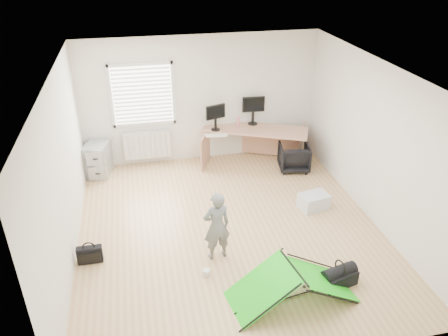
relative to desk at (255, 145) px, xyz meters
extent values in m
plane|color=tan|center=(-1.10, -2.35, -0.38)|extent=(5.50, 5.50, 0.00)
cube|color=silver|center=(-1.10, 0.40, 0.97)|extent=(5.00, 0.02, 2.70)
cube|color=silver|center=(-2.30, 0.36, 1.17)|extent=(1.20, 0.06, 1.20)
cube|color=silver|center=(-2.30, 0.32, 0.07)|extent=(1.00, 0.12, 0.60)
cube|color=tan|center=(0.00, 0.00, 0.00)|extent=(2.31, 1.57, 0.76)
cube|color=#9A9E9F|center=(-3.33, 0.06, -0.04)|extent=(0.60, 0.70, 0.69)
cube|color=black|center=(-0.84, 0.11, 0.59)|extent=(0.44, 0.22, 0.42)
cube|color=black|center=(0.01, 0.26, 0.61)|extent=(0.49, 0.13, 0.46)
cube|color=beige|center=(-0.88, -0.20, 0.39)|extent=(0.47, 0.21, 0.02)
cylinder|color=#CF7481|center=(-0.34, 0.16, 0.50)|extent=(0.08, 0.08, 0.24)
imported|color=black|center=(0.70, -0.58, -0.09)|extent=(0.71, 0.72, 0.57)
imported|color=slate|center=(-1.44, -3.04, 0.20)|extent=(0.46, 0.34, 1.15)
cube|color=silver|center=(0.55, -2.08, -0.24)|extent=(0.57, 0.45, 0.28)
cube|color=teal|center=(-3.40, 0.29, -0.20)|extent=(0.30, 0.13, 0.35)
cube|color=black|center=(-3.36, -2.77, -0.24)|extent=(0.38, 0.12, 0.28)
cube|color=silver|center=(-1.68, -3.43, -0.33)|extent=(0.13, 0.13, 0.10)
cube|color=black|center=(0.13, -4.01, -0.27)|extent=(0.56, 0.38, 0.22)
camera|label=1|loc=(-2.45, -8.28, 4.07)|focal=35.00mm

